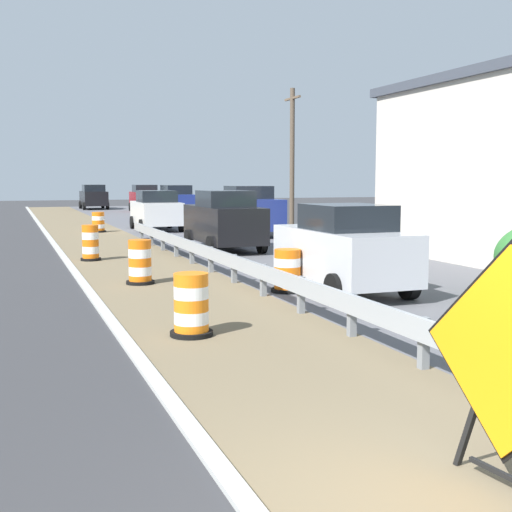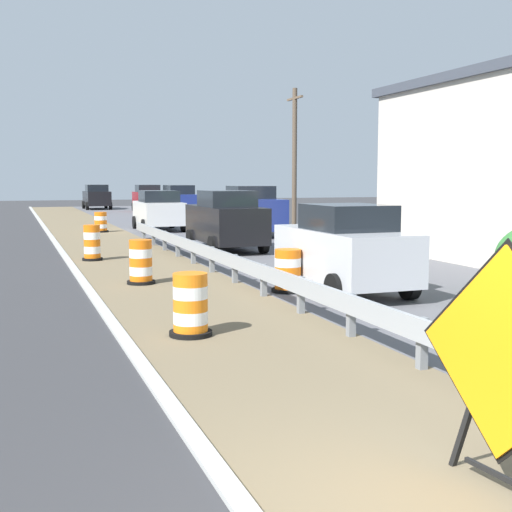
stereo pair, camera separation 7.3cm
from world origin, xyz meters
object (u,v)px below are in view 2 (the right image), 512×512
Objects in this scene: car_lead_near_lane at (226,220)px; car_distant_b at (97,197)px; traffic_barrel_close at (288,273)px; traffic_barrel_farther at (101,223)px; traffic_barrel_nearest at (190,308)px; car_trailing_near_lane at (179,202)px; traffic_barrel_far at (92,244)px; car_trailing_far_lane at (344,249)px; utility_pole_mid at (294,156)px; traffic_barrel_mid at (141,264)px; car_mid_far_lane at (148,198)px; car_distant_a at (252,211)px; car_lead_far_lane at (159,210)px; warning_sign_diamond at (502,361)px.

car_distant_b is at bearing 1.03° from car_lead_near_lane.
traffic_barrel_close is 19.00m from traffic_barrel_farther.
traffic_barrel_farther is 10.30m from car_lead_near_lane.
traffic_barrel_close reaches higher than traffic_barrel_farther.
traffic_barrel_close is 9.26m from car_lead_near_lane.
car_trailing_near_lane is (7.35, 31.46, 0.61)m from traffic_barrel_nearest.
traffic_barrel_far is 0.23× the size of car_trailing_near_lane.
car_lead_near_lane is 1.14× the size of car_trailing_far_lane.
traffic_barrel_nearest is 5.22m from car_trailing_far_lane.
car_lead_near_lane is at bearing 70.25° from traffic_barrel_nearest.
traffic_barrel_close is at bearing -65.40° from traffic_barrel_far.
car_lead_near_lane reaches higher than car_trailing_far_lane.
car_distant_b is at bearing 104.38° from utility_pole_mid.
traffic_barrel_far reaches higher than traffic_barrel_close.
traffic_barrel_nearest is 0.95× the size of traffic_barrel_mid.
traffic_barrel_farther is at bearing 86.24° from traffic_barrel_mid.
traffic_barrel_mid is 37.26m from car_mid_far_lane.
traffic_barrel_far reaches higher than traffic_barrel_farther.
car_lead_near_lane is 19.12m from car_trailing_near_lane.
car_trailing_near_lane reaches higher than traffic_barrel_far.
car_distant_a is (2.91, 5.44, 0.05)m from car_lead_near_lane.
traffic_barrel_mid is at bearing -83.83° from traffic_barrel_far.
traffic_barrel_nearest is 0.25× the size of car_mid_far_lane.
car_distant_a is (3.14, 15.04, 0.12)m from car_trailing_far_lane.
car_lead_near_lane is 10.09m from car_lead_far_lane.
utility_pole_mid reaches higher than warning_sign_diamond.
car_lead_near_lane is at bearing -27.22° from car_distant_a.
utility_pole_mid reaches higher than car_distant_a.
car_lead_near_lane is 11.18m from utility_pole_mid.
traffic_barrel_farther is at bearing 173.43° from car_distant_b.
traffic_barrel_nearest is at bearing 124.53° from car_trailing_far_lane.
car_distant_a is at bearing 59.67° from traffic_barrel_mid.
car_distant_b is (-0.05, 25.12, 0.04)m from car_lead_far_lane.
car_lead_far_lane is 1.08× the size of car_mid_far_lane.
utility_pole_mid is (6.40, 8.79, 2.61)m from car_lead_near_lane.
traffic_barrel_far is 32.26m from car_mid_far_lane.
car_mid_far_lane is 0.57× the size of utility_pole_mid.
traffic_barrel_farther is at bearing 95.42° from traffic_barrel_close.
car_mid_far_lane is (6.44, 48.44, -0.04)m from warning_sign_diamond.
car_mid_far_lane is (6.10, 19.94, 0.60)m from traffic_barrel_farther.
warning_sign_diamond reaches higher than car_distant_b.
car_distant_a is 5.47m from utility_pole_mid.
traffic_barrel_nearest is 1.06× the size of traffic_barrel_close.
traffic_barrel_farther is (-1.79, 18.92, -0.00)m from traffic_barrel_close.
traffic_barrel_nearest is 19.47m from car_distant_a.
car_distant_b is at bearing -148.63° from car_mid_far_lane.
car_distant_a is at bearing -35.44° from traffic_barrel_farther.
car_trailing_near_lane is (7.12, 25.75, 0.58)m from traffic_barrel_mid.
traffic_barrel_farther is at bearing -124.51° from car_distant_a.
car_lead_near_lane reaches higher than warning_sign_diamond.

